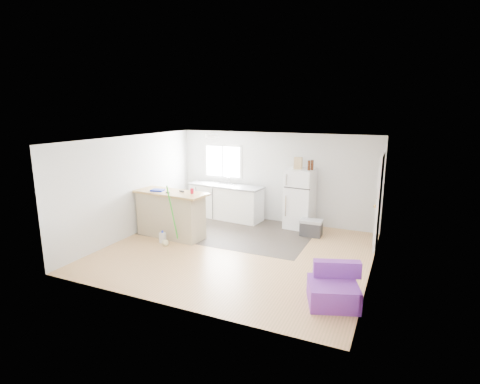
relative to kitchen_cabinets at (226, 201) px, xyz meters
The scene contains 19 objects.
room 2.63m from the kitchen_cabinets, 58.91° to the right, with size 5.51×5.01×2.41m.
vinyl_zone 1.19m from the kitchen_cabinets, 57.61° to the right, with size 4.05×2.50×0.00m, color #302924.
window 1.14m from the kitchen_cabinets, 127.32° to the left, with size 1.18×0.06×0.98m.
interior_door 4.11m from the kitchen_cabinets, ahead, with size 0.11×0.92×2.10m.
ceiling_fixture 2.11m from the kitchen_cabinets, 83.63° to the right, with size 0.30×0.30×0.07m, color white.
kitchen_cabinets is the anchor object (origin of this frame).
peninsula 1.99m from the kitchen_cabinets, 105.24° to the right, with size 1.85×0.84×1.10m.
refrigerator 2.12m from the kitchen_cabinets, ahead, with size 0.73×0.70×1.53m.
cooler 2.60m from the kitchen_cabinets, 11.06° to the right, with size 0.53×0.36×0.40m.
purple_seat 5.06m from the kitchen_cabinets, 44.07° to the right, with size 0.94×0.93×0.62m.
cleaner_jug 2.45m from the kitchen_cabinets, 100.58° to the right, with size 0.13×0.10×0.29m.
mop 2.51m from the kitchen_cabinets, 95.62° to the right, with size 0.23×0.39×1.41m.
red_cup 2.00m from the kitchen_cabinets, 88.14° to the right, with size 0.08×0.08×0.12m, color red.
blue_tray 2.24m from the kitchen_cabinets, 112.70° to the right, with size 0.30×0.22×0.04m, color #1328B8.
tool_a 1.95m from the kitchen_cabinets, 97.71° to the right, with size 0.14×0.05×0.03m, color black.
tool_b 2.21m from the kitchen_cabinets, 103.00° to the right, with size 0.10×0.04×0.03m, color black.
cardboard_box 2.36m from the kitchen_cabinets, ahead, with size 0.20×0.10×0.30m, color tan.
bottle_left 2.61m from the kitchen_cabinets, ahead, with size 0.07×0.07×0.25m, color #39190A.
bottle_right 2.65m from the kitchen_cabinets, ahead, with size 0.07×0.07×0.25m, color #39190A.
Camera 1 is at (3.20, -6.90, 3.03)m, focal length 28.00 mm.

